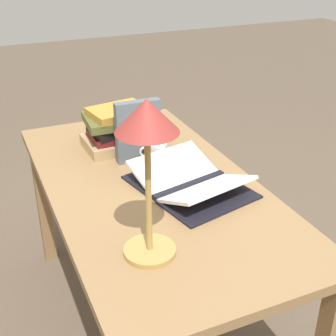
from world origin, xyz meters
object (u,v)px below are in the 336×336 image
(coffee_mug, at_px, (156,153))
(book_standing_upright, at_px, (138,131))
(book_stack_tall, at_px, (119,129))
(reading_lamp, at_px, (147,138))
(open_book, at_px, (190,182))
(pencil, at_px, (239,176))

(coffee_mug, bearing_deg, book_standing_upright, 43.29)
(book_stack_tall, bearing_deg, book_standing_upright, -168.87)
(reading_lamp, xyz_separation_m, coffee_mug, (0.54, -0.24, -0.33))
(open_book, xyz_separation_m, pencil, (-0.00, -0.21, -0.02))
(book_standing_upright, bearing_deg, reading_lamp, 163.28)
(book_standing_upright, height_order, coffee_mug, book_standing_upright)
(coffee_mug, height_order, pencil, coffee_mug)
(book_standing_upright, distance_m, pencil, 0.44)
(open_book, height_order, book_stack_tall, book_stack_tall)
(book_standing_upright, xyz_separation_m, reading_lamp, (-0.60, 0.19, 0.24))
(open_book, relative_size, reading_lamp, 1.02)
(open_book, distance_m, book_stack_tall, 0.47)
(pencil, bearing_deg, reading_lamp, 121.59)
(coffee_mug, bearing_deg, book_stack_tall, 21.81)
(coffee_mug, bearing_deg, pencil, -134.61)
(book_stack_tall, height_order, reading_lamp, reading_lamp)
(book_stack_tall, relative_size, reading_lamp, 0.64)
(open_book, xyz_separation_m, coffee_mug, (0.24, 0.03, 0.02))
(book_stack_tall, distance_m, coffee_mug, 0.23)
(open_book, height_order, reading_lamp, reading_lamp)
(book_stack_tall, relative_size, book_standing_upright, 1.21)
(book_stack_tall, bearing_deg, open_book, -165.18)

